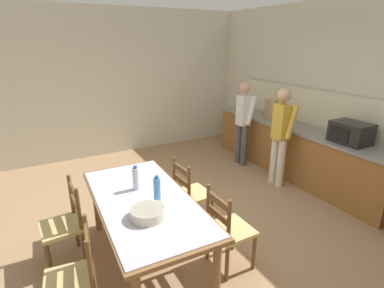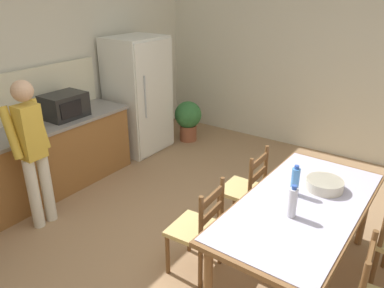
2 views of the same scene
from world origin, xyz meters
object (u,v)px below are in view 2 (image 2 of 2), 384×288
at_px(chair_side_far_right, 245,190).
at_px(bottle_off_centre, 295,181).
at_px(refrigerator, 138,95).
at_px(serving_bowl, 325,184).
at_px(dining_table, 301,211).
at_px(person_at_counter, 32,148).
at_px(potted_plant, 188,118).
at_px(bottle_near_centre, 292,202).
at_px(chair_side_far_left, 198,229).
at_px(microwave, 64,106).

bearing_deg(chair_side_far_right, bottle_off_centre, 59.95).
relative_size(refrigerator, chair_side_far_right, 1.91).
distance_m(bottle_off_centre, serving_bowl, 0.31).
bearing_deg(refrigerator, dining_table, -114.49).
relative_size(dining_table, bottle_off_centre, 7.09).
bearing_deg(bottle_off_centre, person_at_counter, 109.03).
xyz_separation_m(refrigerator, potted_plant, (0.70, -0.43, -0.48)).
distance_m(bottle_off_centre, chair_side_far_right, 0.85).
height_order(bottle_near_centre, serving_bowl, bottle_near_centre).
bearing_deg(serving_bowl, chair_side_far_left, 131.43).
bearing_deg(microwave, bottle_near_centre, -95.81).
distance_m(bottle_off_centre, potted_plant, 3.25).
relative_size(chair_side_far_left, potted_plant, 1.36).
relative_size(dining_table, chair_side_far_left, 2.10).
relative_size(dining_table, potted_plant, 2.87).
bearing_deg(microwave, person_at_counter, -147.70).
height_order(person_at_counter, potted_plant, person_at_counter).
relative_size(bottle_near_centre, person_at_counter, 0.17).
bearing_deg(chair_side_far_right, bottle_near_centre, 45.99).
distance_m(refrigerator, serving_bowl, 3.31).
bearing_deg(dining_table, person_at_counter, 106.27).
bearing_deg(person_at_counter, bottle_off_centre, -160.97).
xyz_separation_m(bottle_near_centre, potted_plant, (2.32, 2.62, -0.51)).
bearing_deg(bottle_near_centre, dining_table, -1.49).
bearing_deg(serving_bowl, bottle_near_centre, 171.72).
height_order(refrigerator, serving_bowl, refrigerator).
relative_size(microwave, person_at_counter, 0.31).
distance_m(bottle_near_centre, bottle_off_centre, 0.35).
xyz_separation_m(dining_table, chair_side_far_left, (-0.40, 0.75, -0.25)).
distance_m(chair_side_far_left, potted_plant, 3.12).
distance_m(refrigerator, potted_plant, 0.95).
distance_m(serving_bowl, potted_plant, 3.25).
distance_m(microwave, chair_side_far_left, 2.44).
xyz_separation_m(dining_table, potted_plant, (2.09, 2.63, -0.31)).
bearing_deg(bottle_off_centre, chair_side_far_right, 60.69).
height_order(dining_table, bottle_off_centre, bottle_off_centre).
bearing_deg(person_at_counter, potted_plant, -88.55).
bearing_deg(bottle_off_centre, dining_table, -131.51).
height_order(chair_side_far_right, chair_side_far_left, same).
height_order(dining_table, potted_plant, dining_table).
xyz_separation_m(chair_side_far_left, potted_plant, (2.49, 1.87, -0.06)).
xyz_separation_m(microwave, potted_plant, (2.01, -0.45, -0.65)).
bearing_deg(chair_side_far_right, serving_bowl, 81.00).
xyz_separation_m(bottle_off_centre, potted_plant, (1.99, 2.52, -0.51)).
height_order(microwave, serving_bowl, microwave).
distance_m(microwave, chair_side_far_right, 2.45).
relative_size(bottle_off_centre, potted_plant, 0.40).
bearing_deg(chair_side_far_right, person_at_counter, -57.58).
bearing_deg(person_at_counter, refrigerator, -76.82).
xyz_separation_m(serving_bowl, person_at_counter, (-1.07, 2.63, 0.07)).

